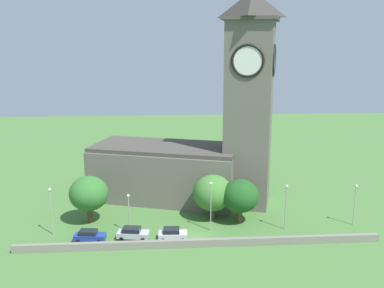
# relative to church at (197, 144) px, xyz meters

# --- Properties ---
(ground_plane) EXTENTS (200.00, 200.00, 0.00)m
(ground_plane) POSITION_rel_church_xyz_m (-1.18, -1.23, -10.41)
(ground_plane) COLOR #477538
(church) EXTENTS (34.40, 20.05, 36.45)m
(church) POSITION_rel_church_xyz_m (0.00, 0.00, 0.00)
(church) COLOR #666056
(church) RESTS_ON ground
(quay_barrier) EXTENTS (51.82, 0.70, 1.13)m
(quay_barrier) POSITION_rel_church_xyz_m (-1.18, -19.18, -9.85)
(quay_barrier) COLOR gray
(quay_barrier) RESTS_ON ground
(car_blue) EXTENTS (4.63, 2.43, 1.71)m
(car_blue) POSITION_rel_church_xyz_m (-17.02, -16.31, -9.55)
(car_blue) COLOR #233D9E
(car_blue) RESTS_ON ground
(car_silver) EXTENTS (4.85, 2.81, 1.78)m
(car_silver) POSITION_rel_church_xyz_m (-10.81, -15.97, -9.52)
(car_silver) COLOR silver
(car_silver) RESTS_ON ground
(car_white) EXTENTS (4.22, 2.40, 1.77)m
(car_white) POSITION_rel_church_xyz_m (-5.00, -16.61, -9.52)
(car_white) COLOR silver
(car_white) RESTS_ON ground
(streetlamp_west_end) EXTENTS (0.44, 0.44, 7.33)m
(streetlamp_west_end) POSITION_rel_church_xyz_m (-22.91, -13.60, -5.55)
(streetlamp_west_end) COLOR #9EA0A5
(streetlamp_west_end) RESTS_ON ground
(streetlamp_west_mid) EXTENTS (0.44, 0.44, 6.07)m
(streetlamp_west_mid) POSITION_rel_church_xyz_m (-11.51, -13.52, -6.28)
(streetlamp_west_mid) COLOR #9EA0A5
(streetlamp_west_mid) RESTS_ON ground
(streetlamp_central) EXTENTS (0.44, 0.44, 7.78)m
(streetlamp_central) POSITION_rel_church_xyz_m (0.92, -13.80, -5.30)
(streetlamp_central) COLOR #9EA0A5
(streetlamp_central) RESTS_ON ground
(streetlamp_east_mid) EXTENTS (0.44, 0.44, 7.19)m
(streetlamp_east_mid) POSITION_rel_church_xyz_m (12.44, -14.10, -5.63)
(streetlamp_east_mid) COLOR #9EA0A5
(streetlamp_east_mid) RESTS_ON ground
(streetlamp_east_end) EXTENTS (0.44, 0.44, 6.70)m
(streetlamp_east_end) POSITION_rel_church_xyz_m (23.71, -13.29, -5.91)
(streetlamp_east_end) COLOR #9EA0A5
(streetlamp_east_end) RESTS_ON ground
(tree_by_tower) EXTENTS (6.49, 6.49, 7.38)m
(tree_by_tower) POSITION_rel_church_xyz_m (1.76, -9.25, -5.98)
(tree_by_tower) COLOR brown
(tree_by_tower) RESTS_ON ground
(tree_riverside_east) EXTENTS (6.17, 6.17, 7.65)m
(tree_riverside_east) POSITION_rel_church_xyz_m (-18.06, -9.34, -5.57)
(tree_riverside_east) COLOR brown
(tree_riverside_east) RESTS_ON ground
(tree_riverside_west) EXTENTS (5.89, 5.89, 7.15)m
(tree_riverside_west) POSITION_rel_church_xyz_m (5.92, -11.11, -5.94)
(tree_riverside_west) COLOR brown
(tree_riverside_west) RESTS_ON ground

